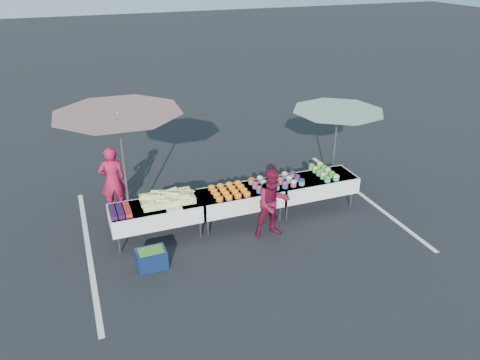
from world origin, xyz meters
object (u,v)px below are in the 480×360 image
object	(u,v)px
table_left	(157,212)
umbrella_left	(119,123)
table_center	(240,198)
umbrella_right	(337,118)
storage_bin	(152,258)
table_right	(314,184)
vendor	(113,180)
customer	(273,203)

from	to	relation	value
table_left	umbrella_left	size ratio (longest dim) A/B	0.57
table_center	umbrella_left	distance (m)	2.94
umbrella_left	umbrella_right	xyz separation A→B (m)	(4.78, -0.16, -0.41)
umbrella_left	storage_bin	xyz separation A→B (m)	(0.15, -1.52, -2.17)
table_right	umbrella_left	world-z (taller)	umbrella_left
vendor	umbrella_left	bearing A→B (deg)	106.14
table_center	table_right	xyz separation A→B (m)	(1.80, 0.00, 0.00)
vendor	table_right	bearing A→B (deg)	164.76
table_left	vendor	bearing A→B (deg)	115.67
table_center	umbrella_left	xyz separation A→B (m)	(-2.28, 0.56, 1.77)
table_right	storage_bin	distance (m)	4.06
customer	umbrella_right	distance (m)	2.65
customer	table_right	bearing A→B (deg)	30.61
vendor	umbrella_left	distance (m)	1.79
table_center	table_right	distance (m)	1.80
storage_bin	table_right	bearing A→B (deg)	12.76
table_center	umbrella_right	xyz separation A→B (m)	(2.50, 0.40, 1.36)
table_center	customer	bearing A→B (deg)	-60.56
table_left	storage_bin	xyz separation A→B (m)	(-0.32, -0.96, -0.40)
table_center	umbrella_right	distance (m)	2.87
table_right	vendor	distance (m)	4.50
storage_bin	umbrella_left	bearing A→B (deg)	94.80
table_left	umbrella_right	world-z (taller)	umbrella_right
table_right	vendor	world-z (taller)	vendor
customer	storage_bin	xyz separation A→B (m)	(-2.55, -0.21, -0.56)
table_left	storage_bin	size ratio (longest dim) A/B	3.35
table_left	table_right	xyz separation A→B (m)	(3.60, 0.00, 0.00)
umbrella_right	vendor	bearing A→B (deg)	168.63
table_center	storage_bin	distance (m)	2.36
table_center	vendor	xyz separation A→B (m)	(-2.47, 1.40, 0.20)
table_right	table_center	bearing A→B (deg)	180.00
table_left	vendor	size ratio (longest dim) A/B	1.19
table_right	umbrella_left	size ratio (longest dim) A/B	0.57
vendor	storage_bin	distance (m)	2.46
table_right	umbrella_right	size ratio (longest dim) A/B	0.75
table_right	umbrella_right	bearing A→B (deg)	29.74
table_right	table_left	bearing A→B (deg)	180.00
umbrella_left	storage_bin	size ratio (longest dim) A/B	5.89
table_left	umbrella_left	xyz separation A→B (m)	(-0.48, 0.56, 1.77)
umbrella_right	table_center	bearing A→B (deg)	-170.91
umbrella_right	storage_bin	xyz separation A→B (m)	(-4.62, -1.36, -1.75)
table_left	storage_bin	distance (m)	1.09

